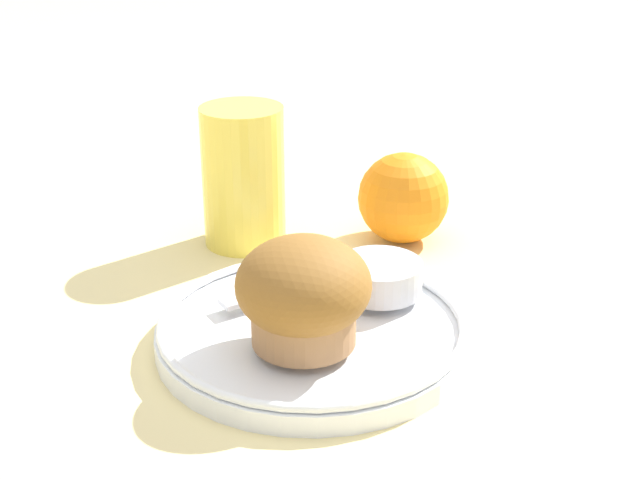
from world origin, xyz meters
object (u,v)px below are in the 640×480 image
object	(u,v)px
muffin	(303,293)
juice_glass	(243,176)
butter_knife	(319,278)
orange_fruit	(403,198)

from	to	relation	value
muffin	juice_glass	world-z (taller)	juice_glass
butter_knife	muffin	bearing A→B (deg)	-129.01
butter_knife	orange_fruit	xyz separation A→B (m)	(0.07, 0.11, 0.02)
muffin	orange_fruit	xyz separation A→B (m)	(0.09, 0.20, -0.02)
muffin	orange_fruit	size ratio (longest dim) A/B	1.11
muffin	juice_glass	distance (m)	0.20
muffin	juice_glass	xyz separation A→B (m)	(-0.04, 0.20, 0.00)
orange_fruit	juice_glass	xyz separation A→B (m)	(-0.13, 0.00, 0.02)
muffin	juice_glass	bearing A→B (deg)	102.54
muffin	butter_knife	world-z (taller)	muffin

